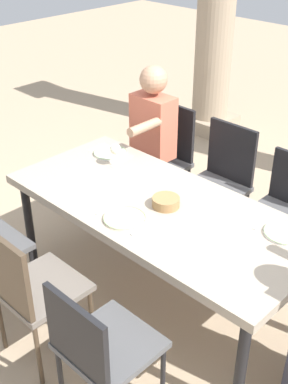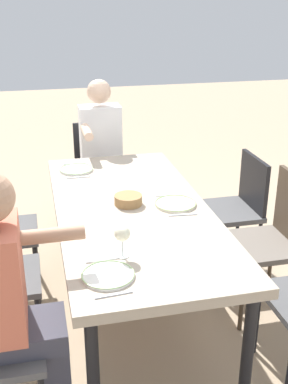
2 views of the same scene
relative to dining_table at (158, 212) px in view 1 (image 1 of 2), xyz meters
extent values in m
plane|color=tan|center=(0.00, 0.00, -0.68)|extent=(16.00, 16.00, 0.00)
cube|color=tan|center=(0.00, 0.00, 0.03)|extent=(2.00, 0.91, 0.06)
cylinder|color=black|center=(-0.92, 0.37, -0.34)|extent=(0.06, 0.06, 0.69)
cylinder|color=black|center=(-0.92, -0.37, -0.34)|extent=(0.06, 0.06, 0.69)
cylinder|color=black|center=(0.92, -0.37, -0.34)|extent=(0.06, 0.06, 0.69)
cube|color=#4F4F50|center=(-0.75, 0.79, -0.24)|extent=(0.44, 0.44, 0.04)
cube|color=black|center=(-0.75, 0.99, 0.00)|extent=(0.42, 0.03, 0.48)
cylinder|color=black|center=(-0.94, 0.60, -0.47)|extent=(0.03, 0.03, 0.43)
cylinder|color=black|center=(-0.56, 0.60, -0.47)|extent=(0.03, 0.03, 0.43)
cylinder|color=black|center=(-0.94, 0.98, -0.47)|extent=(0.03, 0.03, 0.43)
cylinder|color=black|center=(-0.56, 0.98, -0.47)|extent=(0.03, 0.03, 0.43)
cylinder|color=black|center=(-0.56, -0.60, -0.47)|extent=(0.03, 0.03, 0.44)
cylinder|color=black|center=(-0.94, -0.60, -0.47)|extent=(0.03, 0.03, 0.44)
cube|color=#4F4F50|center=(-0.16, 0.79, -0.23)|extent=(0.44, 0.44, 0.04)
cube|color=black|center=(-0.16, 0.99, 0.00)|extent=(0.42, 0.03, 0.47)
cylinder|color=black|center=(-0.35, 0.60, -0.47)|extent=(0.03, 0.03, 0.43)
cylinder|color=black|center=(0.03, 0.60, -0.47)|extent=(0.03, 0.03, 0.43)
cylinder|color=black|center=(-0.35, 0.98, -0.47)|extent=(0.03, 0.03, 0.43)
cylinder|color=black|center=(0.03, 0.98, -0.47)|extent=(0.03, 0.03, 0.43)
cube|color=#6A6158|center=(-0.16, -0.79, -0.21)|extent=(0.44, 0.44, 0.04)
cube|color=#473828|center=(-0.16, -0.99, 0.01)|extent=(0.42, 0.03, 0.45)
cylinder|color=#473828|center=(0.03, -0.60, -0.46)|extent=(0.03, 0.03, 0.45)
cylinder|color=#473828|center=(-0.35, -0.60, -0.46)|extent=(0.03, 0.03, 0.45)
cylinder|color=#473828|center=(0.03, -0.98, -0.46)|extent=(0.03, 0.03, 0.45)
cylinder|color=#473828|center=(-0.35, -0.98, -0.46)|extent=(0.03, 0.03, 0.45)
cube|color=#4F4F50|center=(0.41, 0.79, -0.23)|extent=(0.44, 0.44, 0.04)
cylinder|color=black|center=(0.22, 0.60, -0.47)|extent=(0.03, 0.03, 0.44)
cylinder|color=black|center=(0.60, 0.60, -0.47)|extent=(0.03, 0.03, 0.44)
cylinder|color=black|center=(0.22, 0.98, -0.47)|extent=(0.03, 0.03, 0.44)
cube|color=#4F4F50|center=(0.41, -0.79, -0.24)|extent=(0.44, 0.44, 0.04)
cube|color=black|center=(0.41, -0.99, -0.03)|extent=(0.42, 0.03, 0.41)
cylinder|color=black|center=(0.60, -0.60, -0.47)|extent=(0.03, 0.03, 0.43)
cylinder|color=black|center=(0.22, -0.60, -0.47)|extent=(0.03, 0.03, 0.43)
cylinder|color=black|center=(0.22, -0.98, -0.47)|extent=(0.03, 0.03, 0.43)
cube|color=#3F3F4C|center=(-0.75, 0.54, -0.45)|extent=(0.24, 0.14, 0.46)
cube|color=#3F3F4C|center=(-0.75, 0.63, -0.17)|extent=(0.28, 0.32, 0.10)
cube|color=#CC664C|center=(-0.75, 0.74, 0.13)|extent=(0.34, 0.20, 0.51)
sphere|color=tan|center=(-0.75, 0.74, 0.51)|extent=(0.21, 0.21, 0.21)
cylinder|color=tan|center=(-0.61, 0.50, 0.24)|extent=(0.07, 0.30, 0.07)
cube|color=tan|center=(-1.55, 2.55, -0.60)|extent=(0.53, 0.53, 0.16)
cylinder|color=white|center=(-0.73, 0.27, 0.07)|extent=(0.25, 0.25, 0.01)
torus|color=#A4C786|center=(-0.73, 0.27, 0.07)|extent=(0.25, 0.25, 0.01)
cylinder|color=white|center=(-0.57, 0.17, 0.06)|extent=(0.06, 0.06, 0.00)
cylinder|color=white|center=(-0.57, 0.17, 0.11)|extent=(0.01, 0.01, 0.09)
sphere|color=#F2EFCC|center=(-0.57, 0.17, 0.19)|extent=(0.08, 0.08, 0.08)
cube|color=silver|center=(-0.88, 0.27, 0.06)|extent=(0.03, 0.17, 0.01)
cube|color=silver|center=(-0.58, 0.27, 0.06)|extent=(0.02, 0.17, 0.01)
cylinder|color=silver|center=(-0.03, -0.26, 0.07)|extent=(0.25, 0.25, 0.01)
torus|color=#A0BE77|center=(-0.03, -0.26, 0.07)|extent=(0.25, 0.25, 0.01)
cube|color=silver|center=(-0.18, -0.26, 0.06)|extent=(0.03, 0.17, 0.01)
cube|color=silver|center=(0.12, -0.26, 0.06)|extent=(0.03, 0.17, 0.01)
cylinder|color=white|center=(0.73, 0.26, 0.07)|extent=(0.24, 0.24, 0.01)
torus|color=#A4C786|center=(0.73, 0.26, 0.07)|extent=(0.24, 0.24, 0.01)
cube|color=silver|center=(0.58, 0.26, 0.06)|extent=(0.02, 0.17, 0.01)
cylinder|color=#9E7547|center=(0.05, 0.01, 0.09)|extent=(0.17, 0.17, 0.06)
camera|label=1|loc=(1.79, -1.96, 1.71)|focal=47.34mm
camera|label=2|loc=(-2.63, 0.54, 1.28)|focal=45.47mm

